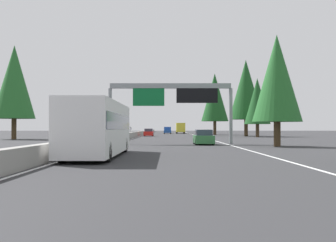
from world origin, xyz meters
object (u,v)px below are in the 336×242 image
conifer_left_near (14,82)px  conifer_right_far (246,90)px  bus_distant_b (99,127)px  sedan_far_left (203,138)px  box_truck_mid_center (180,128)px  conifer_right_mid (257,101)px  sedan_distant_a (149,133)px  pickup_near_right (167,130)px  sign_gantry_overhead (172,96)px  conifer_right_near (277,78)px  oncoming_near (126,131)px  conifer_right_distant (215,97)px

conifer_left_near → conifer_right_far: bearing=-59.4°
bus_distant_b → sedan_far_left: size_ratio=2.61×
box_truck_mid_center → conifer_right_mid: bearing=-164.1°
bus_distant_b → sedan_distant_a: 57.16m
bus_distant_b → sedan_distant_a: bearing=-0.3°
pickup_near_right → sedan_far_left: bearing=-177.2°
conifer_right_far → sign_gantry_overhead: bearing=159.2°
conifer_right_near → sedan_far_left: bearing=58.4°
bus_distant_b → oncoming_near: 62.90m
sedan_far_left → conifer_right_mid: size_ratio=0.42×
bus_distant_b → conifer_right_far: 60.94m
pickup_near_right → conifer_right_near: 78.28m
conifer_right_mid → conifer_left_near: (-14.64, 37.83, 1.83)m
bus_distant_b → conifer_right_distant: size_ratio=0.80×
oncoming_near → conifer_right_far: 25.80m
conifer_right_mid → conifer_right_far: (7.34, 0.65, 2.73)m
box_truck_mid_center → conifer_left_near: bearing=156.3°
sedan_far_left → conifer_right_distant: (56.51, -7.45, 8.04)m
bus_distant_b → conifer_left_near: bearing=26.9°
sedan_distant_a → conifer_right_far: conifer_right_far is taller
sedan_distant_a → conifer_right_far: 20.76m
bus_distant_b → conifer_left_near: (35.37, 17.92, 6.47)m
sedan_far_left → sedan_distant_a: (40.42, 7.22, 0.00)m
conifer_right_near → pickup_near_right: bearing=7.2°
box_truck_mid_center → conifer_left_near: 63.76m
sedan_distant_a → conifer_right_mid: (-7.14, -19.63, 5.68)m
bus_distant_b → conifer_right_distant: conifer_right_distant is taller
pickup_near_right → box_truck_mid_center: (3.05, -3.64, 0.70)m
conifer_right_near → conifer_right_distant: bearing=-1.2°
conifer_right_far → conifer_right_distant: 16.47m
sedan_distant_a → oncoming_near: (5.57, 4.90, 0.23)m
bus_distant_b → pickup_near_right: bus_distant_b is taller
sedan_far_left → conifer_right_far: bearing=-16.1°
bus_distant_b → sedan_far_left: bus_distant_b is taller
pickup_near_right → conifer_right_far: 37.35m
sign_gantry_overhead → conifer_right_near: conifer_right_near is taller
sign_gantry_overhead → box_truck_mid_center: (75.07, -3.10, -3.30)m
oncoming_near → conifer_left_near: conifer_left_near is taller
sign_gantry_overhead → sedan_far_left: sign_gantry_overhead is taller
pickup_near_right → conifer_right_near: (-77.50, -9.80, 5.14)m
bus_distant_b → sedan_distant_a: bus_distant_b is taller
sedan_far_left → pickup_near_right: size_ratio=0.79×
box_truck_mid_center → oncoming_near: box_truck_mid_center is taller
conifer_right_far → conifer_left_near: bearing=120.6°
bus_distant_b → conifer_left_near: 40.17m
conifer_right_mid → conifer_right_distant: conifer_right_distant is taller
pickup_near_right → conifer_left_near: 59.65m
sign_gantry_overhead → pickup_near_right: sign_gantry_overhead is taller
conifer_right_near → conifer_right_far: conifer_right_far is taller
sign_gantry_overhead → conifer_right_near: size_ratio=1.27×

